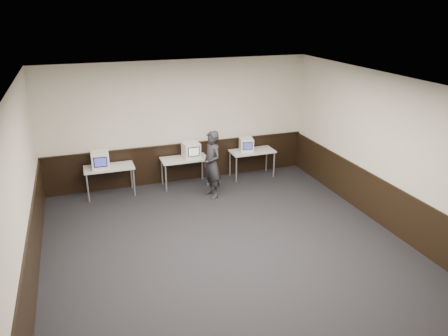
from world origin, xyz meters
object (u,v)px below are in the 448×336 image
at_px(desk_center, 184,161).
at_px(desk_left, 109,169).
at_px(person, 212,164).
at_px(emac_left, 100,160).
at_px(emac_center, 191,150).
at_px(emac_right, 246,145).
at_px(desk_right, 252,153).

bearing_deg(desk_center, desk_left, 180.00).
bearing_deg(person, desk_center, -164.09).
bearing_deg(emac_left, person, -15.98).
distance_m(emac_center, emac_right, 1.55).
bearing_deg(emac_center, emac_right, -2.23).
height_order(desk_center, emac_left, emac_left).
xyz_separation_m(desk_right, person, (-1.43, -0.90, 0.16)).
bearing_deg(emac_right, emac_center, -167.28).
relative_size(emac_left, emac_center, 1.00).
bearing_deg(emac_center, desk_center, 171.95).
distance_m(desk_center, emac_right, 1.76).
height_order(emac_right, person, person).
distance_m(desk_center, person, 1.03).
distance_m(desk_center, emac_left, 2.10).
distance_m(desk_center, emac_center, 0.33).
height_order(emac_left, emac_center, emac_left).
bearing_deg(emac_center, desk_right, -3.45).
height_order(desk_left, desk_center, same).
bearing_deg(desk_left, emac_right, 0.50).
relative_size(desk_left, emac_center, 2.57).
relative_size(desk_center, person, 0.72).
xyz_separation_m(emac_left, emac_right, (3.82, 0.06, -0.03)).
bearing_deg(desk_right, emac_center, -179.55).
bearing_deg(emac_left, desk_left, 12.83).
bearing_deg(desk_left, emac_left, -169.92).
xyz_separation_m(desk_right, emac_left, (-3.99, -0.03, 0.28)).
distance_m(desk_right, emac_center, 1.74).
bearing_deg(desk_right, person, -147.79).
height_order(desk_center, emac_center, emac_center).
relative_size(desk_right, emac_center, 2.57).
distance_m(desk_left, person, 2.54).
bearing_deg(person, emac_left, -120.46).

